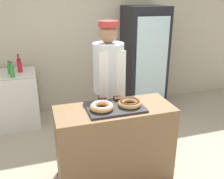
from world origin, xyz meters
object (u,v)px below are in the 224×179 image
donut_light_glaze (102,106)px  chest_freezer (11,99)px  bottle_green (12,71)px  beverage_fridge (144,60)px  brownie_back_left (103,100)px  bottle_red (20,67)px  bottle_green_b (10,69)px  serving_tray (115,107)px  bottle_red_b (19,64)px  baker_person (109,86)px  brownie_back_right (118,98)px  donut_chocolate_glaze (130,103)px

donut_light_glaze → chest_freezer: (-1.07, 1.78, -0.51)m
bottle_green → beverage_fridge: bearing=6.2°
brownie_back_left → bottle_red: bearing=120.4°
bottle_red → bottle_green_b: bottle_red is taller
brownie_back_left → bottle_green_b: 1.87m
serving_tray → donut_light_glaze: bearing=-165.2°
brownie_back_left → bottle_red_b: bearing=119.2°
baker_person → bottle_red: bearing=135.8°
donut_light_glaze → brownie_back_right: donut_light_glaze is taller
serving_tray → bottle_red: bottle_red is taller
bottle_red → bottle_red_b: 0.10m
beverage_fridge → bottle_red_b: size_ratio=6.98×
serving_tray → donut_light_glaze: size_ratio=2.45×
beverage_fridge → serving_tray: bearing=-122.8°
beverage_fridge → chest_freezer: bearing=179.8°
baker_person → donut_light_glaze: bearing=-112.2°
serving_tray → bottle_green: (-1.12, 1.49, 0.08)m
serving_tray → brownie_back_left: brownie_back_left is taller
donut_light_glaze → brownie_back_left: bearing=71.3°
baker_person → chest_freezer: bearing=140.5°
serving_tray → bottle_red: size_ratio=2.80×
bottle_green → bottle_red_b: bearing=75.4°
bottle_red → baker_person: bearing=-44.2°
brownie_back_left → brownie_back_right: 0.18m
brownie_back_left → brownie_back_right: bearing=0.0°
bottle_green_b → brownie_back_left: bearing=-54.7°
bottle_green → bottle_green_b: (-0.05, 0.19, -0.01)m
donut_light_glaze → bottle_red_b: size_ratio=0.93×
donut_chocolate_glaze → baker_person: 0.67m
beverage_fridge → bottle_red_b: 2.15m
bottle_red → bottle_red_b: (-0.01, 0.10, 0.02)m
baker_person → bottle_green_b: (-1.29, 1.05, 0.05)m
bottle_green → baker_person: bearing=-34.7°
brownie_back_left → brownie_back_right: size_ratio=1.00×
chest_freezer → donut_light_glaze: bearing=-59.0°
donut_light_glaze → bottle_green_b: (-1.02, 1.72, 0.02)m
brownie_back_right → bottle_green: 1.81m
brownie_back_left → beverage_fridge: beverage_fridge is taller
serving_tray → beverage_fridge: size_ratio=0.32×
donut_chocolate_glaze → bottle_red: (-1.18, 1.78, 0.02)m
serving_tray → bottle_green: 1.87m
serving_tray → brownie_back_left: 0.18m
brownie_back_right → baker_person: size_ratio=0.05×
donut_light_glaze → beverage_fridge: beverage_fridge is taller
brownie_back_right → brownie_back_left: bearing=180.0°
donut_light_glaze → bottle_red_b: (-0.88, 1.88, 0.04)m
brownie_back_right → bottle_green: bearing=132.2°
donut_chocolate_glaze → brownie_back_left: (-0.25, 0.19, -0.02)m
donut_light_glaze → baker_person: baker_person is taller
serving_tray → brownie_back_left: bearing=120.6°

